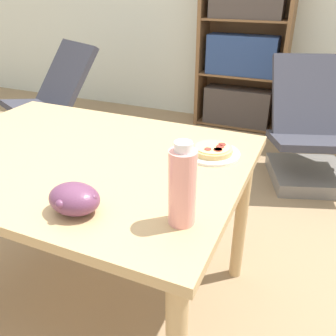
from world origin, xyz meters
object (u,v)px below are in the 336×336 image
lounge_chair_far (311,144)px  bookshelf (243,53)px  drink_bottle (182,186)px  pizza_on_plate (212,151)px  lounge_chair_near (53,113)px  grape_bunch (74,199)px

lounge_chair_far → bookshelf: bearing=111.0°
drink_bottle → bookshelf: 2.85m
pizza_on_plate → drink_bottle: size_ratio=0.89×
pizza_on_plate → lounge_chair_near: bearing=146.6°
pizza_on_plate → grape_bunch: (-0.25, -0.53, 0.03)m
lounge_chair_far → bookshelf: (-0.77, 0.91, 0.46)m
lounge_chair_far → drink_bottle: bearing=-118.1°
lounge_chair_near → bookshelf: bearing=63.5°
bookshelf → lounge_chair_near: bearing=-142.3°
pizza_on_plate → drink_bottle: 0.47m
drink_bottle → lounge_chair_near: size_ratio=0.26×
drink_bottle → lounge_chair_far: drink_bottle is taller
grape_bunch → lounge_chair_far: 2.13m
grape_bunch → bookshelf: (-0.17, 2.89, -0.06)m
pizza_on_plate → drink_bottle: drink_bottle is taller
drink_bottle → lounge_chair_far: 2.01m
grape_bunch → drink_bottle: (0.30, 0.08, 0.07)m
pizza_on_plate → bookshelf: bearing=100.0°
grape_bunch → lounge_chair_far: (0.60, 1.97, -0.52)m
lounge_chair_near → pizza_on_plate: bearing=-7.6°
grape_bunch → drink_bottle: bearing=14.3°
drink_bottle → lounge_chair_near: bearing=138.8°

